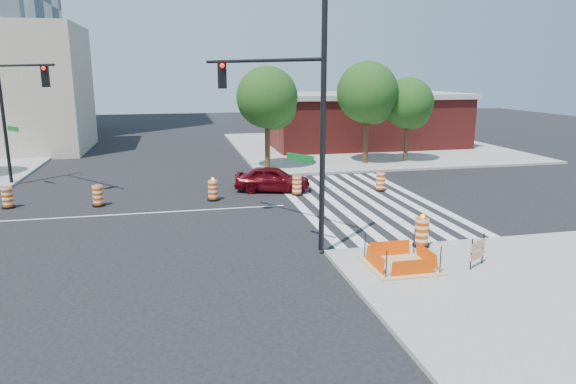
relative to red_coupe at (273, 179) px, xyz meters
name	(u,v)px	position (x,y,z in m)	size (l,w,h in m)	color
ground	(133,214)	(-7.08, -3.14, -0.69)	(120.00, 120.00, 0.00)	black
sidewalk_ne	(364,146)	(10.92, 14.86, -0.61)	(22.00, 22.00, 0.15)	gray
crosswalk_east	(360,201)	(3.87, -3.14, -0.68)	(6.75, 13.50, 0.01)	silver
lane_centerline	(133,214)	(-7.08, -3.14, -0.68)	(14.00, 0.12, 0.01)	silver
excavation_pit	(401,264)	(1.92, -12.14, -0.47)	(2.20, 2.20, 0.90)	tan
brick_storefront	(365,120)	(10.92, 14.86, 1.63)	(16.50, 8.50, 4.60)	maroon
red_coupe	(273,179)	(0.00, 0.00, 0.00)	(1.62, 4.03, 1.37)	#51060E
signal_pole_se	(286,104)	(-1.13, -8.58, 4.50)	(3.57, 5.48, 8.47)	black
signal_pole_nw	(15,95)	(-13.23, 3.39, 4.44)	(4.03, 5.07, 8.38)	black
pit_drum	(422,233)	(3.46, -10.51, -0.04)	(0.61, 0.61, 1.21)	black
barricade	(477,250)	(4.28, -12.73, 0.03)	(0.78, 0.49, 1.04)	#DC4404
tree_north_c	(268,101)	(0.89, 6.20, 3.82)	(3.96, 3.95, 6.71)	#382314
tree_north_d	(368,96)	(7.89, 6.68, 4.05)	(4.15, 4.15, 7.06)	#382314
tree_north_e	(408,106)	(10.94, 6.76, 3.32)	(3.52, 3.52, 5.98)	#382314
median_drum_1	(8,198)	(-12.94, -0.78, -0.21)	(0.60, 0.60, 1.02)	black
median_drum_2	(98,196)	(-8.80, -1.32, -0.21)	(0.60, 0.60, 1.02)	black
median_drum_3	(213,191)	(-3.31, -1.37, -0.20)	(0.60, 0.60, 1.18)	black
median_drum_4	(297,186)	(1.08, -1.15, -0.21)	(0.60, 0.60, 1.02)	black
median_drum_5	(381,182)	(5.74, -1.19, -0.21)	(0.60, 0.60, 1.02)	black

